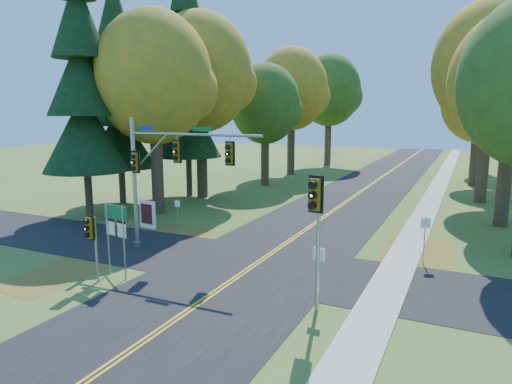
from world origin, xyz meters
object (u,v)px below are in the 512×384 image
at_px(traffic_mast, 163,167).
at_px(east_signal_pole, 316,210).
at_px(info_kiosk, 148,214).
at_px(route_sign_cluster, 116,225).

xyz_separation_m(traffic_mast, east_signal_pole, (9.32, -3.73, -0.63)).
distance_m(east_signal_pole, info_kiosk, 15.45).
height_order(traffic_mast, east_signal_pole, traffic_mast).
relative_size(east_signal_pole, route_sign_cluster, 1.52).
bearing_deg(route_sign_cluster, info_kiosk, 130.95).
xyz_separation_m(traffic_mast, info_kiosk, (-3.98, 3.56, -3.56)).
bearing_deg(info_kiosk, traffic_mast, -33.07).
bearing_deg(traffic_mast, route_sign_cluster, -85.49).
height_order(east_signal_pole, route_sign_cluster, east_signal_pole).
bearing_deg(info_kiosk, east_signal_pole, -19.99).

